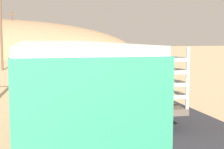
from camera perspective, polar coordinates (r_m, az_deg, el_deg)
name	(u,v)px	position (r m, az deg, el deg)	size (l,w,h in m)	color
livestock_truck	(112,68)	(17.75, -0.09, 1.17)	(2.53, 9.70, 3.02)	#3359A5
bus	(63,93)	(10.04, -8.30, -3.07)	(2.54, 10.00, 3.21)	#2D8C66
car_far	(79,57)	(39.91, -5.55, 2.95)	(1.90, 4.62, 1.93)	#8C7259
power_pole_mid	(1,26)	(36.49, -18.30, 7.73)	(2.20, 0.24, 8.42)	brown
power_pole_far	(12,32)	(63.32, -16.52, 6.87)	(2.20, 0.24, 8.08)	brown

